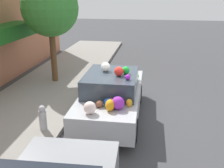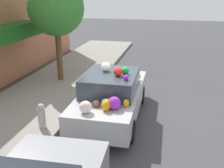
% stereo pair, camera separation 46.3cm
% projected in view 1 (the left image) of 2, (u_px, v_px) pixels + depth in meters
% --- Properties ---
extents(ground_plane, '(60.00, 60.00, 0.00)m').
position_uv_depth(ground_plane, '(109.00, 117.00, 8.08)').
color(ground_plane, '#424244').
extents(sidewalk_curb, '(24.00, 3.20, 0.14)m').
position_uv_depth(sidewalk_curb, '(27.00, 109.00, 8.46)').
color(sidewalk_curb, gray).
rests_on(sidewalk_curb, ground).
extents(street_tree, '(2.19, 2.19, 4.01)m').
position_uv_depth(street_tree, '(50.00, 8.00, 10.00)').
color(street_tree, brown).
rests_on(street_tree, sidewalk_curb).
extents(fire_hydrant, '(0.20, 0.20, 0.70)m').
position_uv_depth(fire_hydrant, '(43.00, 118.00, 6.94)').
color(fire_hydrant, '#B2B2B7').
rests_on(fire_hydrant, sidewalk_curb).
extents(art_car, '(4.11, 1.72, 1.73)m').
position_uv_depth(art_car, '(112.00, 95.00, 7.76)').
color(art_car, '#B7BABF').
rests_on(art_car, ground).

